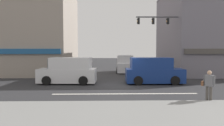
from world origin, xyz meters
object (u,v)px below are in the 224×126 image
(street_tree, at_px, (188,44))
(pedestrian_foreground_with_bag, at_px, (209,84))
(utility_pole_near_left, at_px, (41,40))
(van_waiting_far, at_px, (153,71))
(van_crossing_rightbound, at_px, (125,64))
(utility_pole_far_right, at_px, (196,33))
(traffic_light_mast, at_px, (172,34))
(van_parked_curbside, at_px, (69,71))

(street_tree, distance_m, pedestrian_foreground_with_bag, 13.90)
(street_tree, relative_size, utility_pole_near_left, 0.70)
(van_waiting_far, relative_size, van_crossing_rightbound, 0.98)
(utility_pole_far_right, bearing_deg, street_tree, 140.30)
(van_crossing_rightbound, bearing_deg, van_waiting_far, -80.40)
(utility_pole_far_right, bearing_deg, utility_pole_near_left, -176.36)
(utility_pole_far_right, xyz_separation_m, traffic_light_mast, (-3.31, -2.18, -0.27))
(utility_pole_near_left, relative_size, van_parked_curbside, 1.54)
(traffic_light_mast, xyz_separation_m, van_parked_curbside, (-9.47, -3.64, -3.30))
(traffic_light_mast, height_order, pedestrian_foreground_with_bag, traffic_light_mast)
(van_waiting_far, bearing_deg, pedestrian_foreground_with_bag, -77.71)
(utility_pole_far_right, xyz_separation_m, van_waiting_far, (-5.92, -6.03, -3.56))
(utility_pole_far_right, relative_size, van_parked_curbside, 1.88)
(utility_pole_far_right, distance_m, van_waiting_far, 9.17)
(utility_pole_near_left, xyz_separation_m, utility_pole_far_right, (16.42, 1.05, 0.81))
(van_waiting_far, relative_size, van_parked_curbside, 0.99)
(van_parked_curbside, bearing_deg, utility_pole_near_left, 127.29)
(pedestrian_foreground_with_bag, bearing_deg, van_waiting_far, 102.29)
(utility_pole_near_left, height_order, van_crossing_rightbound, utility_pole_near_left)
(utility_pole_near_left, relative_size, utility_pole_far_right, 0.82)
(traffic_light_mast, height_order, van_crossing_rightbound, traffic_light_mast)
(utility_pole_near_left, relative_size, van_waiting_far, 1.56)
(traffic_light_mast, distance_m, van_parked_curbside, 10.67)
(van_crossing_rightbound, xyz_separation_m, pedestrian_foreground_with_bag, (2.94, -15.50, -0.05))
(street_tree, bearing_deg, van_crossing_rightbound, 160.74)
(utility_pole_far_right, distance_m, traffic_light_mast, 3.97)
(traffic_light_mast, distance_m, van_crossing_rightbound, 7.32)
(van_crossing_rightbound, xyz_separation_m, van_parked_curbside, (-5.36, -8.71, 0.00))
(traffic_light_mast, bearing_deg, van_parked_curbside, -158.97)
(utility_pole_near_left, height_order, van_waiting_far, utility_pole_near_left)
(utility_pole_near_left, distance_m, van_crossing_rightbound, 10.20)
(street_tree, height_order, traffic_light_mast, traffic_light_mast)
(traffic_light_mast, xyz_separation_m, pedestrian_foreground_with_bag, (-1.18, -10.43, -3.35))
(traffic_light_mast, xyz_separation_m, van_crossing_rightbound, (-4.12, 5.07, -3.30))
(van_crossing_rightbound, bearing_deg, utility_pole_far_right, -21.29)
(van_crossing_rightbound, height_order, van_parked_curbside, same)
(utility_pole_near_left, height_order, traffic_light_mast, utility_pole_near_left)
(van_parked_curbside, bearing_deg, van_crossing_rightbound, 58.43)
(van_waiting_far, bearing_deg, street_tree, 50.99)
(utility_pole_far_right, distance_m, van_crossing_rightbound, 8.73)
(van_waiting_far, bearing_deg, van_parked_curbside, 178.30)
(van_waiting_far, height_order, van_crossing_rightbound, same)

